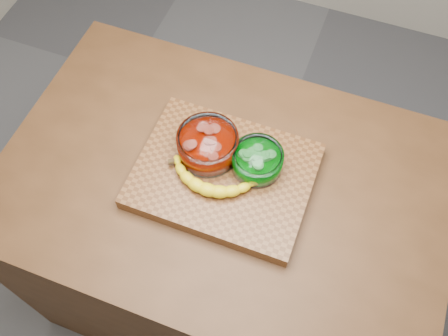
% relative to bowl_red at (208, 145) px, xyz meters
% --- Properties ---
extents(ground, '(3.50, 3.50, 0.00)m').
position_rel_bowl_red_xyz_m(ground, '(0.06, -0.04, -0.98)').
color(ground, '#5B5C60').
rests_on(ground, ground).
extents(counter, '(1.20, 0.80, 0.90)m').
position_rel_bowl_red_xyz_m(counter, '(0.06, -0.04, -0.53)').
color(counter, '#4C2D16').
rests_on(counter, ground).
extents(cutting_board, '(0.45, 0.35, 0.04)m').
position_rel_bowl_red_xyz_m(cutting_board, '(0.06, -0.04, -0.06)').
color(cutting_board, brown).
rests_on(cutting_board, counter).
extents(bowl_red, '(0.16, 0.16, 0.07)m').
position_rel_bowl_red_xyz_m(bowl_red, '(0.00, 0.00, 0.00)').
color(bowl_red, white).
rests_on(bowl_red, cutting_board).
extents(bowl_green, '(0.13, 0.13, 0.06)m').
position_rel_bowl_red_xyz_m(bowl_green, '(0.13, 0.00, -0.01)').
color(bowl_green, white).
rests_on(bowl_green, cutting_board).
extents(banana, '(0.26, 0.12, 0.04)m').
position_rel_bowl_red_xyz_m(banana, '(0.04, -0.08, -0.02)').
color(banana, yellow).
rests_on(banana, cutting_board).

